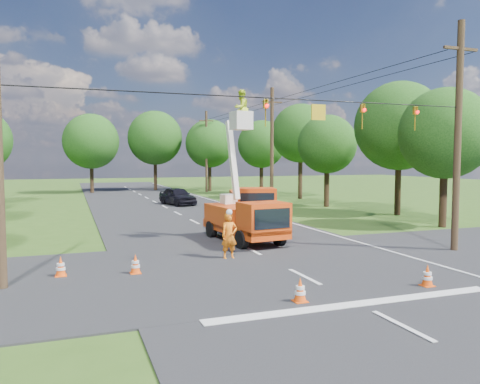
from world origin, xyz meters
name	(u,v)px	position (x,y,z in m)	size (l,w,h in m)	color
ground	(178,214)	(0.00, 20.00, 0.00)	(140.00, 140.00, 0.00)	#325419
road_main	(178,214)	(0.00, 20.00, 0.00)	(12.00, 100.00, 0.06)	black
road_cross	(280,265)	(0.00, 2.00, 0.00)	(56.00, 10.00, 0.07)	black
stop_bar	(359,305)	(0.00, -3.20, 0.00)	(9.00, 0.45, 0.02)	silver
edge_line	(248,211)	(5.60, 20.00, 0.00)	(0.12, 90.00, 0.02)	silver
bucket_truck	(245,209)	(0.55, 7.23, 1.63)	(2.72, 5.80, 7.43)	#C63B0E
second_truck	(252,204)	(3.41, 13.64, 1.22)	(3.82, 6.63, 2.34)	#C63B0E
ground_worker	(229,236)	(-1.43, 3.77, 0.94)	(0.69, 0.45, 1.89)	orange
distant_car	(178,196)	(1.46, 26.65, 0.79)	(1.87, 4.66, 1.59)	black
traffic_cone_0	(300,290)	(-1.42, -2.43, 0.36)	(0.38, 0.38, 0.71)	#FF510D
traffic_cone_1	(427,276)	(3.13, -2.34, 0.36)	(0.38, 0.38, 0.71)	#FF510D
traffic_cone_2	(279,233)	(2.31, 7.09, 0.36)	(0.38, 0.38, 0.71)	#FF510D
traffic_cone_3	(260,226)	(2.42, 9.79, 0.36)	(0.38, 0.38, 0.71)	#FF510D
traffic_cone_4	(135,264)	(-5.35, 2.49, 0.36)	(0.38, 0.38, 0.71)	#FF510D
traffic_cone_5	(61,267)	(-7.82, 2.98, 0.36)	(0.38, 0.38, 0.71)	#FF510D
traffic_cone_6	(250,210)	(4.85, 17.62, 0.36)	(0.38, 0.38, 0.71)	#FF510D
pole_right_near	(458,135)	(8.50, 2.00, 5.11)	(1.80, 0.30, 10.00)	#4C3823
pole_right_mid	(272,147)	(8.50, 22.00, 5.11)	(1.80, 0.30, 10.00)	#4C3823
pole_right_far	(206,151)	(8.50, 42.00, 5.11)	(1.80, 0.30, 10.00)	#4C3823
signal_span	(333,112)	(2.23, 1.99, 5.88)	(18.00, 0.29, 1.07)	black
tree_right_a	(445,134)	(13.50, 8.00, 5.56)	(5.40, 5.40, 8.28)	#382616
tree_right_b	(399,126)	(15.00, 14.00, 6.43)	(6.40, 6.40, 9.65)	#382616
tree_right_c	(327,144)	(13.20, 21.00, 5.31)	(5.00, 5.00, 7.83)	#382616
tree_right_d	(301,134)	(14.80, 29.00, 6.68)	(6.00, 6.00, 9.70)	#382616
tree_right_e	(261,144)	(13.80, 37.00, 5.81)	(5.60, 5.60, 8.63)	#382616
tree_far_a	(91,141)	(-5.00, 45.00, 6.19)	(6.60, 6.60, 9.50)	#382616
tree_far_b	(155,138)	(3.00, 47.00, 6.81)	(7.00, 7.00, 10.32)	#382616
tree_far_c	(210,144)	(9.50, 44.00, 6.06)	(6.20, 6.20, 9.18)	#382616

